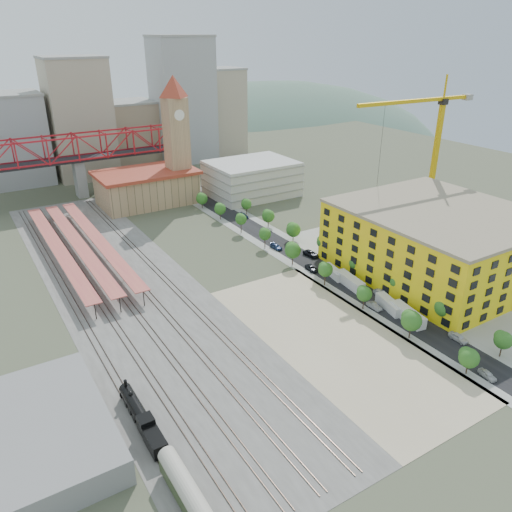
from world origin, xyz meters
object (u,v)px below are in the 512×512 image
site_trailer_d (333,272)px  car_0 (487,375)px  clock_tower (176,128)px  tower_crane (431,137)px  locomotive (141,416)px  site_trailer_b (389,305)px  construction_building (438,242)px  site_trailer_a (408,315)px  site_trailer_c (350,281)px  coach (189,496)px

site_trailer_d → car_0: bearing=-84.0°
clock_tower → tower_crane: size_ratio=1.03×
locomotive → site_trailer_b: 66.25m
car_0 → tower_crane: bearing=60.5°
site_trailer_d → construction_building: bearing=-17.2°
construction_building → clock_tower: bearing=108.8°
site_trailer_b → clock_tower: bearing=107.2°
car_0 → site_trailer_a: bearing=92.6°
clock_tower → tower_crane: clock_tower is taller
site_trailer_b → site_trailer_d: (0.00, 21.42, -0.09)m
site_trailer_b → site_trailer_d: bearing=102.9°
construction_building → site_trailer_d: construction_building is taller
locomotive → site_trailer_c: (66.00, 20.25, -0.43)m
locomotive → site_trailer_c: 69.04m
car_0 → site_trailer_d: bearing=96.4°
site_trailer_c → site_trailer_d: size_ratio=1.17×
site_trailer_b → construction_building: bearing=30.9°
tower_crane → site_trailer_a: bearing=-140.5°
coach → car_0: 63.15m
clock_tower → site_trailer_d: clock_tower is taller
coach → site_trailer_a: (66.00, 19.86, -1.31)m
coach → tower_crane: bearing=27.8°
site_trailer_a → site_trailer_d: 27.35m
site_trailer_c → coach: bearing=-141.9°
construction_building → site_trailer_a: 30.76m
site_trailer_a → car_0: bearing=-88.1°
site_trailer_d → car_0: size_ratio=2.14×
tower_crane → car_0: size_ratio=12.50×
tower_crane → car_0: (-53.47, -65.26, -30.45)m
site_trailer_c → clock_tower: bearing=101.6°
construction_building → site_trailer_a: bearing=-151.1°
construction_building → site_trailer_a: size_ratio=4.91×
locomotive → car_0: bearing=-20.7°
clock_tower → locomotive: (-58.00, -114.16, -26.88)m
construction_building → coach: (-92.00, -34.22, -6.69)m
site_trailer_a → car_0: size_ratio=2.55×
clock_tower → construction_building: clock_tower is taller
construction_building → site_trailer_d: bearing=153.5°
site_trailer_a → car_0: 23.85m
coach → site_trailer_c: (66.00, 40.31, -1.33)m
clock_tower → site_trailer_c: 98.12m
construction_building → locomotive: (-92.00, -14.16, -7.59)m
site_trailer_b → locomotive: bearing=-162.1°
locomotive → site_trailer_a: bearing=-0.2°
construction_building → coach: 98.39m
construction_building → site_trailer_a: construction_building is taller
clock_tower → site_trailer_d: (8.00, -87.01, -27.51)m
site_trailer_a → coach: bearing=-154.1°
clock_tower → site_trailer_d: size_ratio=6.02×
tower_crane → site_trailer_d: bearing=-164.2°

